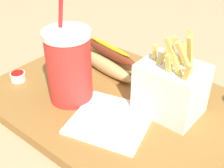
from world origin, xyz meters
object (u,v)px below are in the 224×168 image
at_px(fries_basket, 171,88).
at_px(ketchup_cup_3, 18,76).
at_px(soda_cup, 69,66).
at_px(hot_dog_1, 110,60).
at_px(napkin_stack, 111,120).

distance_m(fries_basket, ketchup_cup_3, 0.32).
height_order(fries_basket, ketchup_cup_3, fries_basket).
height_order(soda_cup, hot_dog_1, soda_cup).
relative_size(ketchup_cup_3, napkin_stack, 0.24).
xyz_separation_m(fries_basket, ketchup_cup_3, (0.29, 0.11, -0.04)).
bearing_deg(hot_dog_1, ketchup_cup_3, 53.17).
bearing_deg(napkin_stack, ketchup_cup_3, 5.45).
bearing_deg(fries_basket, ketchup_cup_3, 20.94).
relative_size(soda_cup, hot_dog_1, 1.31).
xyz_separation_m(hot_dog_1, ketchup_cup_3, (0.12, 0.16, -0.01)).
relative_size(fries_basket, hot_dog_1, 0.87).
bearing_deg(fries_basket, napkin_stack, 56.35).
distance_m(soda_cup, napkin_stack, 0.12).
distance_m(soda_cup, hot_dog_1, 0.14).
xyz_separation_m(soda_cup, ketchup_cup_3, (0.13, 0.03, -0.06)).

